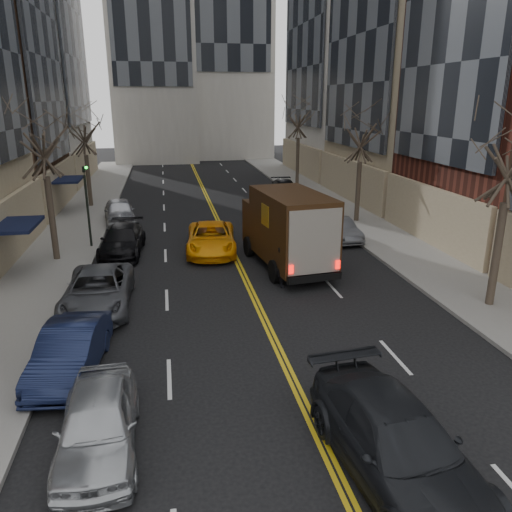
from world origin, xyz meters
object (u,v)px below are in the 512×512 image
Objects in this scene: observer_sedan at (396,443)px; pedestrian at (282,267)px; ups_truck at (287,229)px; taxi at (211,238)px.

observer_sedan is 3.22× the size of pedestrian.
ups_truck is 1.31× the size of taxi.
taxi is at bearing 130.20° from ups_truck.
observer_sedan is 11.42m from pedestrian.
taxi is 2.99× the size of pedestrian.
pedestrian reaches higher than observer_sedan.
taxi is 6.09m from pedestrian.
ups_truck is 13.98m from observer_sedan.
observer_sedan is at bearing -101.23° from ups_truck.
pedestrian is (0.21, 11.41, 0.09)m from observer_sedan.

